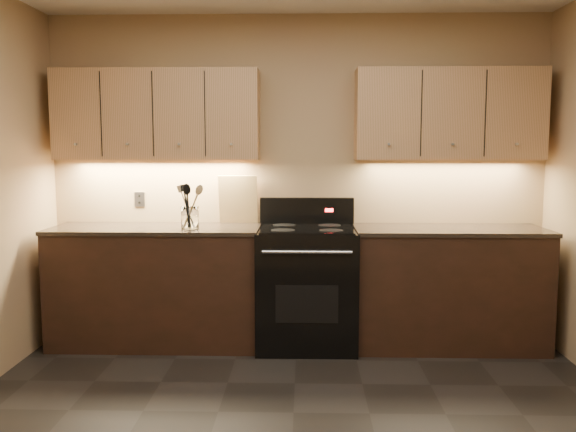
# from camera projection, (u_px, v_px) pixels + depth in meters

# --- Properties ---
(wall_back) EXTENTS (4.00, 0.04, 2.60)m
(wall_back) POSITION_uv_depth(u_px,v_px,m) (297.00, 178.00, 4.97)
(wall_back) COLOR tan
(wall_back) RESTS_ON ground
(counter_left) EXTENTS (1.62, 0.62, 0.93)m
(counter_left) POSITION_uv_depth(u_px,v_px,m) (157.00, 285.00, 4.80)
(counter_left) COLOR black
(counter_left) RESTS_ON ground
(counter_right) EXTENTS (1.46, 0.62, 0.93)m
(counter_right) POSITION_uv_depth(u_px,v_px,m) (448.00, 287.00, 4.73)
(counter_right) COLOR black
(counter_right) RESTS_ON ground
(stove) EXTENTS (0.76, 0.68, 1.14)m
(stove) POSITION_uv_depth(u_px,v_px,m) (307.00, 285.00, 4.74)
(stove) COLOR black
(stove) RESTS_ON ground
(upper_cab_left) EXTENTS (1.60, 0.30, 0.70)m
(upper_cab_left) POSITION_uv_depth(u_px,v_px,m) (157.00, 115.00, 4.79)
(upper_cab_left) COLOR tan
(upper_cab_left) RESTS_ON wall_back
(upper_cab_right) EXTENTS (1.44, 0.30, 0.70)m
(upper_cab_right) POSITION_uv_depth(u_px,v_px,m) (449.00, 115.00, 4.73)
(upper_cab_right) COLOR tan
(upper_cab_right) RESTS_ON wall_back
(outlet_plate) EXTENTS (0.08, 0.01, 0.12)m
(outlet_plate) POSITION_uv_depth(u_px,v_px,m) (140.00, 199.00, 5.02)
(outlet_plate) COLOR #B2B5BA
(outlet_plate) RESTS_ON wall_back
(utensil_crock) EXTENTS (0.17, 0.17, 0.17)m
(utensil_crock) POSITION_uv_depth(u_px,v_px,m) (190.00, 218.00, 4.64)
(utensil_crock) COLOR white
(utensil_crock) RESTS_ON counter_left
(cutting_board) EXTENTS (0.32, 0.11, 0.39)m
(cutting_board) POSITION_uv_depth(u_px,v_px,m) (238.00, 199.00, 4.95)
(cutting_board) COLOR #D9B775
(cutting_board) RESTS_ON counter_left
(wooden_spoon) EXTENTS (0.18, 0.09, 0.33)m
(wooden_spoon) POSITION_uv_depth(u_px,v_px,m) (185.00, 205.00, 4.62)
(wooden_spoon) COLOR #D9B775
(wooden_spoon) RESTS_ON utensil_crock
(black_spoon) EXTENTS (0.06, 0.16, 0.34)m
(black_spoon) POSITION_uv_depth(u_px,v_px,m) (189.00, 204.00, 4.65)
(black_spoon) COLOR black
(black_spoon) RESTS_ON utensil_crock
(black_turner) EXTENTS (0.15, 0.11, 0.35)m
(black_turner) POSITION_uv_depth(u_px,v_px,m) (190.00, 205.00, 4.61)
(black_turner) COLOR black
(black_turner) RESTS_ON utensil_crock
(steel_spatula) EXTENTS (0.21, 0.13, 0.36)m
(steel_spatula) POSITION_uv_depth(u_px,v_px,m) (193.00, 204.00, 4.64)
(steel_spatula) COLOR silver
(steel_spatula) RESTS_ON utensil_crock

